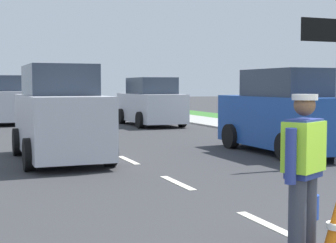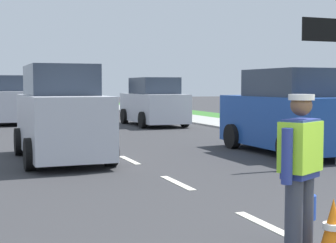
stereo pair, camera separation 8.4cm
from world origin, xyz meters
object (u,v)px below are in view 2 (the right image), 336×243
lane_direction_sign (331,55)px  car_oncoming_lead (61,116)px  traffic_cone_near (333,231)px  car_parked_curbside (287,114)px  car_outgoing_far (61,99)px  car_oncoming_second (8,101)px  car_parked_far (153,103)px  road_worker (301,167)px

lane_direction_sign → car_oncoming_lead: size_ratio=0.78×
traffic_cone_near → car_parked_curbside: 8.41m
lane_direction_sign → car_outgoing_far: 21.33m
car_parked_curbside → lane_direction_sign: bearing=-98.0°
lane_direction_sign → car_oncoming_second: size_ratio=0.78×
lane_direction_sign → car_parked_far: lane_direction_sign is taller
lane_direction_sign → traffic_cone_near: lane_direction_sign is taller
lane_direction_sign → car_oncoming_lead: bearing=152.0°
car_oncoming_lead → car_outgoing_far: bearing=80.9°
car_parked_curbside → car_oncoming_lead: size_ratio=1.05×
traffic_cone_near → car_parked_far: 17.60m
road_worker → car_outgoing_far: 26.07m
road_worker → car_outgoing_far: car_outgoing_far is taller
car_parked_curbside → car_oncoming_second: (-6.06, 13.18, 0.01)m
road_worker → car_oncoming_lead: car_oncoming_lead is taller
car_oncoming_lead → car_parked_far: bearing=59.0°
car_parked_far → car_outgoing_far: car_parked_far is taller
car_parked_curbside → traffic_cone_near: bearing=-120.9°
road_worker → car_parked_curbside: car_parked_curbside is taller
car_outgoing_far → car_parked_curbside: bearing=-81.9°
car_oncoming_second → road_worker: bearing=-85.5°
car_oncoming_second → car_oncoming_lead: car_oncoming_lead is taller
traffic_cone_near → car_oncoming_second: 20.46m
lane_direction_sign → traffic_cone_near: size_ratio=4.93×
road_worker → car_parked_curbside: bearing=57.0°
lane_direction_sign → car_oncoming_lead: lane_direction_sign is taller
car_outgoing_far → car_oncoming_lead: bearing=-99.1°
lane_direction_sign → traffic_cone_near: bearing=-127.9°
car_oncoming_second → car_parked_far: (5.86, -3.27, -0.05)m
road_worker → car_oncoming_lead: size_ratio=0.41×
road_worker → car_oncoming_lead: 7.82m
road_worker → car_oncoming_lead: bearing=98.7°
road_worker → car_outgoing_far: bearing=86.1°
lane_direction_sign → car_parked_far: 12.03m
car_oncoming_lead → car_parked_far: car_oncoming_lead is taller
lane_direction_sign → car_outgoing_far: size_ratio=0.77×
car_outgoing_far → traffic_cone_near: bearing=-93.4°
lane_direction_sign → car_parked_curbside: (0.29, 2.03, -1.40)m
traffic_cone_near → car_parked_far: size_ratio=0.15×
car_parked_far → car_oncoming_lead: bearing=-121.0°
car_parked_curbside → car_outgoing_far: size_ratio=1.04×
car_parked_far → traffic_cone_near: bearing=-103.5°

